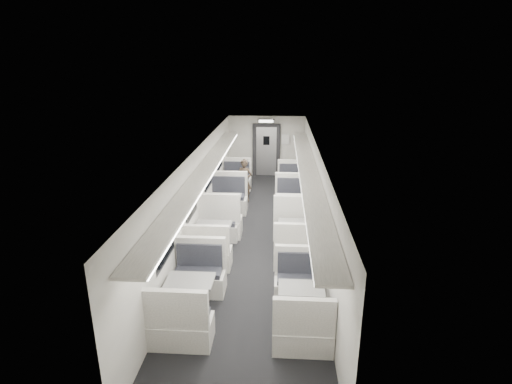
# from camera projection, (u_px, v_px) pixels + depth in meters

# --- Properties ---
(room) EXTENTS (3.24, 12.24, 2.64)m
(room) POSITION_uv_depth(u_px,v_px,m) (257.00, 194.00, 10.26)
(room) COLOR black
(room) RESTS_ON ground
(booth_left_a) EXTENTS (1.04, 2.10, 1.12)m
(booth_left_a) POSITION_uv_depth(u_px,v_px,m) (234.00, 186.00, 13.70)
(booth_left_a) COLOR silver
(booth_left_a) RESTS_ON room
(booth_left_b) EXTENTS (1.15, 2.34, 1.25)m
(booth_left_b) POSITION_uv_depth(u_px,v_px,m) (224.00, 209.00, 11.40)
(booth_left_b) COLOR silver
(booth_left_b) RESTS_ON room
(booth_left_c) EXTENTS (1.03, 2.08, 1.11)m
(booth_left_c) POSITION_uv_depth(u_px,v_px,m) (214.00, 238.00, 9.70)
(booth_left_c) COLOR silver
(booth_left_c) RESTS_ON room
(booth_left_d) EXTENTS (1.04, 2.10, 1.12)m
(booth_left_d) POSITION_uv_depth(u_px,v_px,m) (191.00, 297.00, 7.28)
(booth_left_d) COLOR silver
(booth_left_d) RESTS_ON room
(booth_right_a) EXTENTS (1.04, 2.10, 1.13)m
(booth_right_a) POSITION_uv_depth(u_px,v_px,m) (293.00, 188.00, 13.39)
(booth_right_a) COLOR silver
(booth_right_a) RESTS_ON room
(booth_right_b) EXTENTS (1.14, 2.31, 1.24)m
(booth_right_b) POSITION_uv_depth(u_px,v_px,m) (294.00, 211.00, 11.28)
(booth_right_b) COLOR silver
(booth_right_b) RESTS_ON room
(booth_right_c) EXTENTS (1.05, 2.13, 1.14)m
(booth_right_c) POSITION_uv_depth(u_px,v_px,m) (296.00, 236.00, 9.75)
(booth_right_c) COLOR silver
(booth_right_c) RESTS_ON room
(booth_right_d) EXTENTS (0.97, 1.97, 1.05)m
(booth_right_d) POSITION_uv_depth(u_px,v_px,m) (301.00, 304.00, 7.11)
(booth_right_d) COLOR silver
(booth_right_d) RESTS_ON room
(passenger) EXTENTS (0.60, 0.49, 1.42)m
(passenger) POSITION_uv_depth(u_px,v_px,m) (244.00, 181.00, 13.10)
(passenger) COLOR black
(passenger) RESTS_ON room
(window_a) EXTENTS (0.02, 1.18, 0.84)m
(window_a) POSITION_uv_depth(u_px,v_px,m) (220.00, 157.00, 13.52)
(window_a) COLOR black
(window_a) RESTS_ON room
(window_b) EXTENTS (0.02, 1.18, 0.84)m
(window_b) POSITION_uv_depth(u_px,v_px,m) (208.00, 175.00, 11.44)
(window_b) COLOR black
(window_b) RESTS_ON room
(window_c) EXTENTS (0.02, 1.18, 0.84)m
(window_c) POSITION_uv_depth(u_px,v_px,m) (191.00, 200.00, 9.35)
(window_c) COLOR black
(window_c) RESTS_ON room
(window_d) EXTENTS (0.02, 1.18, 0.84)m
(window_d) POSITION_uv_depth(u_px,v_px,m) (165.00, 241.00, 7.27)
(window_d) COLOR black
(window_d) RESTS_ON room
(luggage_rack_left) EXTENTS (0.46, 10.40, 0.09)m
(luggage_rack_left) POSITION_uv_depth(u_px,v_px,m) (206.00, 170.00, 9.82)
(luggage_rack_left) COLOR silver
(luggage_rack_left) RESTS_ON room
(luggage_rack_right) EXTENTS (0.46, 10.40, 0.09)m
(luggage_rack_right) POSITION_uv_depth(u_px,v_px,m) (308.00, 171.00, 9.67)
(luggage_rack_right) COLOR silver
(luggage_rack_right) RESTS_ON room
(vestibule_door) EXTENTS (1.10, 0.13, 2.10)m
(vestibule_door) POSITION_uv_depth(u_px,v_px,m) (266.00, 150.00, 15.92)
(vestibule_door) COLOR black
(vestibule_door) RESTS_ON room
(exit_sign) EXTENTS (0.62, 0.12, 0.16)m
(exit_sign) POSITION_uv_depth(u_px,v_px,m) (266.00, 121.00, 15.07)
(exit_sign) COLOR black
(exit_sign) RESTS_ON room
(wall_notice) EXTENTS (0.32, 0.02, 0.40)m
(wall_notice) POSITION_uv_depth(u_px,v_px,m) (285.00, 139.00, 15.72)
(wall_notice) COLOR silver
(wall_notice) RESTS_ON room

